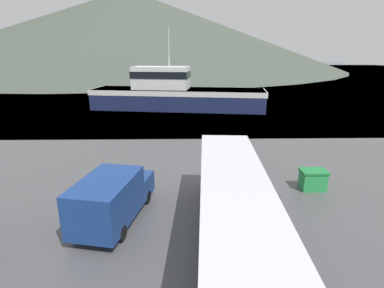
{
  "coord_description": "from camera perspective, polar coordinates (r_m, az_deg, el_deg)",
  "views": [
    {
      "loc": [
        -4.81,
        -2.92,
        7.71
      ],
      "look_at": [
        -4.44,
        15.75,
        2.0
      ],
      "focal_mm": 28.0,
      "sensor_mm": 36.0,
      "label": 1
    }
  ],
  "objects": [
    {
      "name": "fishing_boat",
      "position": [
        43.08,
        -3.28,
        9.62
      ],
      "size": [
        24.81,
        9.33,
        11.17
      ],
      "rotation": [
        0.0,
        0.0,
        4.57
      ],
      "color": "#19234C",
      "rests_on": "water_surface"
    },
    {
      "name": "delivery_van",
      "position": [
        14.67,
        -14.92,
        -9.74
      ],
      "size": [
        3.23,
        5.83,
        2.35
      ],
      "rotation": [
        0.0,
        0.0,
        -0.2
      ],
      "color": "navy",
      "rests_on": "ground"
    },
    {
      "name": "tour_bus",
      "position": [
        12.25,
        7.8,
        -11.98
      ],
      "size": [
        3.26,
        11.9,
        3.2
      ],
      "rotation": [
        0.0,
        0.0,
        -0.06
      ],
      "color": "#194799",
      "rests_on": "ground"
    },
    {
      "name": "storage_bin",
      "position": [
        18.97,
        22.04,
        -6.29
      ],
      "size": [
        1.51,
        1.04,
        1.2
      ],
      "color": "green",
      "rests_on": "ground"
    },
    {
      "name": "water_surface",
      "position": [
        147.06,
        0.74,
        13.98
      ],
      "size": [
        240.0,
        240.0,
        0.0
      ],
      "primitive_type": "plane",
      "color": "#475B6B",
      "rests_on": "ground"
    },
    {
      "name": "hill_backdrop",
      "position": [
        163.19,
        -11.8,
        20.45
      ],
      "size": [
        202.5,
        202.5,
        37.03
      ],
      "primitive_type": "cone",
      "color": "#424C42",
      "rests_on": "ground"
    }
  ]
}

